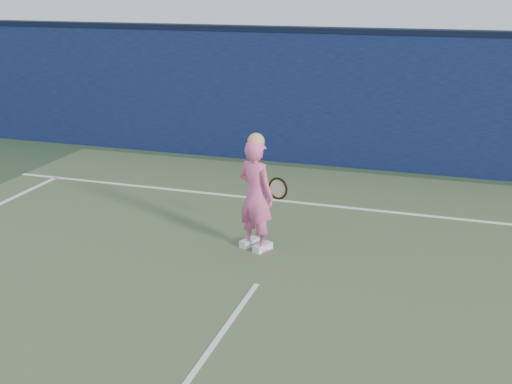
% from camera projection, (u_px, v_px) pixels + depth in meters
% --- Properties ---
extents(ground, '(80.00, 80.00, 0.00)m').
position_uv_depth(ground, '(227.00, 326.00, 6.66)').
color(ground, '#30452A').
rests_on(ground, ground).
extents(backstop_wall, '(24.00, 0.40, 2.50)m').
position_uv_depth(backstop_wall, '(345.00, 101.00, 12.15)').
color(backstop_wall, '#0C0F36').
rests_on(backstop_wall, ground).
extents(wall_cap, '(24.00, 0.42, 0.10)m').
position_uv_depth(wall_cap, '(348.00, 31.00, 11.74)').
color(wall_cap, black).
rests_on(wall_cap, backstop_wall).
extents(player, '(0.65, 0.56, 1.59)m').
position_uv_depth(player, '(256.00, 195.00, 8.36)').
color(player, '#EC5B9C').
rests_on(player, ground).
extents(racket, '(0.50, 0.34, 0.31)m').
position_uv_depth(racket, '(277.00, 189.00, 8.66)').
color(racket, black).
rests_on(racket, ground).
extents(court_lines, '(11.00, 12.04, 0.01)m').
position_uv_depth(court_lines, '(216.00, 341.00, 6.36)').
color(court_lines, white).
rests_on(court_lines, court_surface).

